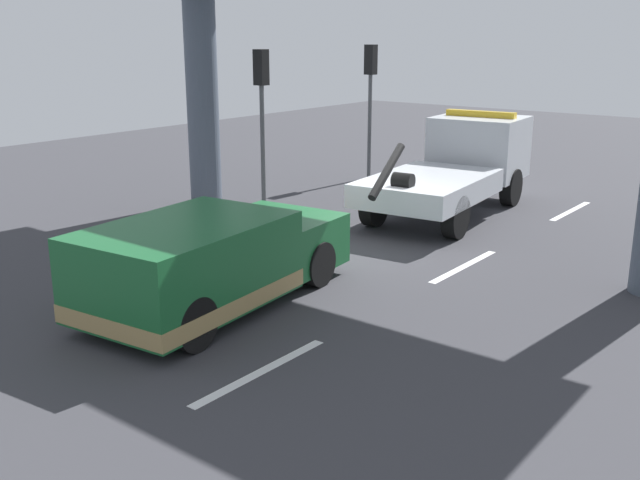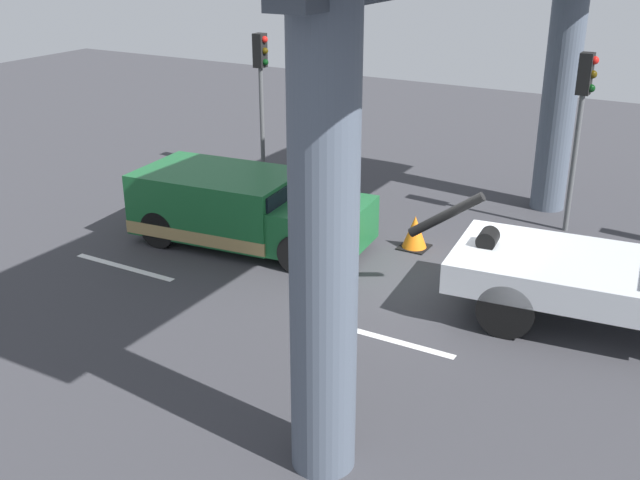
# 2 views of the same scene
# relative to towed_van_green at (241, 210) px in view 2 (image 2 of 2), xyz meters

# --- Properties ---
(ground_plane) EXTENTS (60.00, 40.00, 0.10)m
(ground_plane) POSITION_rel_towed_van_green_xyz_m (4.66, 0.01, -0.83)
(ground_plane) COLOR #38383D
(lane_stripe_west) EXTENTS (2.60, 0.16, 0.01)m
(lane_stripe_west) POSITION_rel_towed_van_green_xyz_m (-1.34, -2.37, -0.78)
(lane_stripe_west) COLOR silver
(lane_stripe_west) RESTS_ON ground
(lane_stripe_mid) EXTENTS (2.60, 0.16, 0.01)m
(lane_stripe_mid) POSITION_rel_towed_van_green_xyz_m (4.66, -2.37, -0.78)
(lane_stripe_mid) COLOR silver
(lane_stripe_mid) RESTS_ON ground
(towed_van_green) EXTENTS (5.38, 2.67, 1.58)m
(towed_van_green) POSITION_rel_towed_van_green_xyz_m (0.00, 0.00, 0.00)
(towed_van_green) COLOR #195B2D
(towed_van_green) RESTS_ON ground
(traffic_light_near) EXTENTS (0.39, 0.32, 3.98)m
(traffic_light_near) POSITION_rel_towed_van_green_xyz_m (-2.32, 4.38, 2.13)
(traffic_light_near) COLOR #515456
(traffic_light_near) RESTS_ON ground
(traffic_light_far) EXTENTS (0.39, 0.32, 4.10)m
(traffic_light_far) POSITION_rel_towed_van_green_xyz_m (6.18, 4.38, 2.21)
(traffic_light_far) COLOR #515456
(traffic_light_far) RESTS_ON ground
(traffic_cone_orange) EXTENTS (0.63, 0.63, 0.75)m
(traffic_cone_orange) POSITION_rel_towed_van_green_xyz_m (3.51, 1.62, -0.42)
(traffic_cone_orange) COLOR orange
(traffic_cone_orange) RESTS_ON ground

